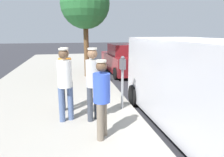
{
  "coord_description": "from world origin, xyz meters",
  "views": [
    {
      "loc": [
        2.78,
        4.8,
        2.32
      ],
      "look_at": [
        1.65,
        -0.58,
        1.05
      ],
      "focal_mm": 32.59,
      "sensor_mm": 36.0,
      "label": 1
    }
  ],
  "objects_px": {
    "pedestrian_in_orange": "(66,75)",
    "street_tree": "(85,4)",
    "pedestrian_in_gray": "(93,80)",
    "parked_sedan_behind": "(124,60)",
    "pedestrian_in_white": "(65,80)",
    "parking_meter_near": "(123,73)",
    "pedestrian_in_blue": "(102,95)",
    "parked_van": "(205,85)",
    "fire_hydrant": "(100,71)"
  },
  "relations": [
    {
      "from": "fire_hydrant",
      "to": "parked_van",
      "type": "bearing_deg",
      "value": 107.4
    },
    {
      "from": "pedestrian_in_gray",
      "to": "fire_hydrant",
      "type": "distance_m",
      "value": 4.31
    },
    {
      "from": "pedestrian_in_gray",
      "to": "parked_sedan_behind",
      "type": "height_order",
      "value": "pedestrian_in_gray"
    },
    {
      "from": "fire_hydrant",
      "to": "pedestrian_in_white",
      "type": "bearing_deg",
      "value": 70.34
    },
    {
      "from": "street_tree",
      "to": "fire_hydrant",
      "type": "bearing_deg",
      "value": 115.96
    },
    {
      "from": "street_tree",
      "to": "parking_meter_near",
      "type": "bearing_deg",
      "value": 97.48
    },
    {
      "from": "pedestrian_in_blue",
      "to": "fire_hydrant",
      "type": "distance_m",
      "value": 5.19
    },
    {
      "from": "parked_van",
      "to": "parked_sedan_behind",
      "type": "bearing_deg",
      "value": -91.03
    },
    {
      "from": "pedestrian_in_gray",
      "to": "pedestrian_in_white",
      "type": "height_order",
      "value": "pedestrian_in_gray"
    },
    {
      "from": "pedestrian_in_orange",
      "to": "fire_hydrant",
      "type": "bearing_deg",
      "value": -113.11
    },
    {
      "from": "parking_meter_near",
      "to": "fire_hydrant",
      "type": "xyz_separation_m",
      "value": [
        0.1,
        -3.58,
        -0.61
      ]
    },
    {
      "from": "parked_sedan_behind",
      "to": "street_tree",
      "type": "xyz_separation_m",
      "value": [
        2.24,
        1.22,
        2.8
      ]
    },
    {
      "from": "pedestrian_in_orange",
      "to": "pedestrian_in_white",
      "type": "xyz_separation_m",
      "value": [
        0.0,
        0.68,
        0.02
      ]
    },
    {
      "from": "parked_van",
      "to": "parking_meter_near",
      "type": "bearing_deg",
      "value": -45.49
    },
    {
      "from": "parking_meter_near",
      "to": "pedestrian_in_white",
      "type": "distance_m",
      "value": 1.65
    },
    {
      "from": "pedestrian_in_blue",
      "to": "parked_sedan_behind",
      "type": "bearing_deg",
      "value": -108.49
    },
    {
      "from": "pedestrian_in_blue",
      "to": "pedestrian_in_white",
      "type": "bearing_deg",
      "value": -54.29
    },
    {
      "from": "parked_van",
      "to": "fire_hydrant",
      "type": "xyz_separation_m",
      "value": [
        1.6,
        -5.11,
        -0.59
      ]
    },
    {
      "from": "pedestrian_in_gray",
      "to": "parked_van",
      "type": "xyz_separation_m",
      "value": [
        -2.4,
        0.91,
        -0.04
      ]
    },
    {
      "from": "pedestrian_in_gray",
      "to": "parked_van",
      "type": "distance_m",
      "value": 2.57
    },
    {
      "from": "pedestrian_in_orange",
      "to": "pedestrian_in_gray",
      "type": "bearing_deg",
      "value": 130.27
    },
    {
      "from": "pedestrian_in_blue",
      "to": "fire_hydrant",
      "type": "height_order",
      "value": "pedestrian_in_blue"
    },
    {
      "from": "parking_meter_near",
      "to": "pedestrian_in_gray",
      "type": "height_order",
      "value": "pedestrian_in_gray"
    },
    {
      "from": "pedestrian_in_blue",
      "to": "parked_van",
      "type": "bearing_deg",
      "value": -179.85
    },
    {
      "from": "parking_meter_near",
      "to": "street_tree",
      "type": "relative_size",
      "value": 0.33
    },
    {
      "from": "pedestrian_in_white",
      "to": "parked_sedan_behind",
      "type": "distance_m",
      "value": 7.12
    },
    {
      "from": "parking_meter_near",
      "to": "pedestrian_in_white",
      "type": "relative_size",
      "value": 0.85
    },
    {
      "from": "pedestrian_in_orange",
      "to": "pedestrian_in_blue",
      "type": "distance_m",
      "value": 1.85
    },
    {
      "from": "street_tree",
      "to": "fire_hydrant",
      "type": "xyz_separation_m",
      "value": [
        -0.51,
        1.04,
        -2.99
      ]
    },
    {
      "from": "pedestrian_in_white",
      "to": "street_tree",
      "type": "relative_size",
      "value": 0.39
    },
    {
      "from": "parking_meter_near",
      "to": "fire_hydrant",
      "type": "height_order",
      "value": "parking_meter_near"
    },
    {
      "from": "parked_sedan_behind",
      "to": "fire_hydrant",
      "type": "bearing_deg",
      "value": 52.5
    },
    {
      "from": "pedestrian_in_white",
      "to": "fire_hydrant",
      "type": "distance_m",
      "value": 4.39
    },
    {
      "from": "pedestrian_in_gray",
      "to": "parked_sedan_behind",
      "type": "relative_size",
      "value": 0.41
    },
    {
      "from": "pedestrian_in_orange",
      "to": "pedestrian_in_gray",
      "type": "distance_m",
      "value": 1.02
    },
    {
      "from": "pedestrian_in_blue",
      "to": "street_tree",
      "type": "distance_m",
      "value": 6.63
    },
    {
      "from": "parking_meter_near",
      "to": "parked_van",
      "type": "xyz_separation_m",
      "value": [
        -1.5,
        1.53,
        -0.03
      ]
    },
    {
      "from": "parking_meter_near",
      "to": "pedestrian_in_orange",
      "type": "xyz_separation_m",
      "value": [
        1.56,
        -0.16,
        -0.01
      ]
    },
    {
      "from": "pedestrian_in_orange",
      "to": "street_tree",
      "type": "distance_m",
      "value": 5.15
    },
    {
      "from": "parking_meter_near",
      "to": "pedestrian_in_blue",
      "type": "xyz_separation_m",
      "value": [
        0.83,
        1.53,
        -0.1
      ]
    },
    {
      "from": "street_tree",
      "to": "parked_sedan_behind",
      "type": "bearing_deg",
      "value": -151.51
    },
    {
      "from": "parked_van",
      "to": "street_tree",
      "type": "height_order",
      "value": "street_tree"
    },
    {
      "from": "pedestrian_in_blue",
      "to": "parked_van",
      "type": "distance_m",
      "value": 2.33
    },
    {
      "from": "pedestrian_in_orange",
      "to": "street_tree",
      "type": "xyz_separation_m",
      "value": [
        -0.95,
        -4.46,
        2.39
      ]
    },
    {
      "from": "parked_sedan_behind",
      "to": "parked_van",
      "type": "bearing_deg",
      "value": 88.97
    },
    {
      "from": "pedestrian_in_white",
      "to": "parked_sedan_behind",
      "type": "relative_size",
      "value": 0.4
    },
    {
      "from": "parked_sedan_behind",
      "to": "pedestrian_in_orange",
      "type": "bearing_deg",
      "value": 60.65
    },
    {
      "from": "pedestrian_in_white",
      "to": "pedestrian_in_blue",
      "type": "bearing_deg",
      "value": 125.71
    },
    {
      "from": "parking_meter_near",
      "to": "pedestrian_in_gray",
      "type": "relative_size",
      "value": 0.84
    },
    {
      "from": "parking_meter_near",
      "to": "pedestrian_in_orange",
      "type": "distance_m",
      "value": 1.57
    }
  ]
}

